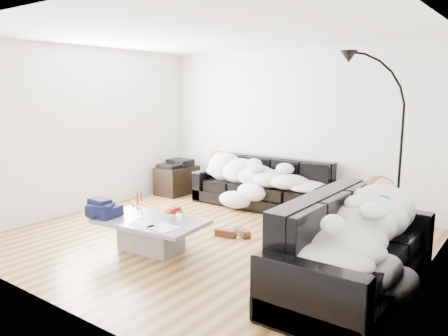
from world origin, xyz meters
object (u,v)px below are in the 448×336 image
Objects in this scene: sleeper_right at (357,225)px; coffee_table at (151,235)px; shoes at (233,233)px; sofa_back at (265,184)px; wine_glass_c at (140,211)px; av_cabinet at (177,180)px; candle_right at (141,200)px; fruit_bowl at (174,212)px; wine_glass_b at (134,208)px; sofa_right at (356,245)px; floor_lamp at (400,158)px; stereo at (177,163)px; wine_glass_a at (142,208)px; candle_left at (137,200)px; sleeper_back at (264,171)px.

sleeper_right is 1.47× the size of coffee_table.
shoes is at bearing 62.31° from coffee_table.
sofa_back reaches higher than shoes.
wine_glass_c is 0.36× the size of shoes.
sleeper_right reaches higher than av_cabinet.
fruit_bowl is at bearing -4.90° from candle_right.
wine_glass_b is at bearing -99.44° from sofa_back.
wine_glass_c is at bearing -54.65° from av_cabinet.
wine_glass_c is at bearing 99.99° from sofa_right.
floor_lamp reaches higher than wine_glass_b.
fruit_bowl is at bearing 94.58° from sofa_right.
sofa_right is 2.55m from wine_glass_c.
stereo reaches higher than wine_glass_c.
floor_lamp is (2.75, 1.85, 0.57)m from candle_right.
fruit_bowl is at bearing -46.51° from av_cabinet.
candle_right is at bearing -56.61° from av_cabinet.
wine_glass_b is at bearing -59.12° from stereo.
wine_glass_b is (-2.70, -0.36, -0.19)m from sleeper_right.
floor_lamp is at bearing 38.41° from wine_glass_a.
sleeper_right is at bearing -26.02° from stereo.
wine_glass_a is 0.70× the size of candle_left.
stereo is (-1.29, 2.10, 0.08)m from candle_right.
candle_right is 0.11× the size of floor_lamp.
wine_glass_c is at bearing -95.11° from sleeper_back.
stereo is at bearing 123.56° from wine_glass_c.
wine_glass_c is at bearing -95.01° from sofa_back.
candle_left is 0.29× the size of av_cabinet.
sleeper_right is 2.73m from wine_glass_b.
sleeper_right is at bearing 6.33° from wine_glass_a.
shoes is at bearing 48.23° from wine_glass_b.
candle_left reaches higher than wine_glass_c.
sleeper_back is 2.77× the size of av_cabinet.
wine_glass_b is 2.74m from stereo.
fruit_bowl reaches higher than av_cabinet.
sofa_back is at bearing 81.87° from wine_glass_a.
coffee_table is at bearing -129.71° from floor_lamp.
sleeper_back reaches higher than candle_right.
sleeper_back reaches higher than candle_left.
sleeper_right is 4.57m from stereo.
wine_glass_a is 0.19m from wine_glass_c.
candle_left is at bearing -104.90° from sleeper_back.
coffee_table is 0.39m from fruit_bowl.
av_cabinet is at bearing 121.60° from candle_right.
candle_right is at bearing 148.25° from coffee_table.
stereo is (-1.75, 2.38, 0.39)m from coffee_table.
coffee_table is 2.79× the size of shoes.
shoes is 0.63× the size of av_cabinet.
stereo is (-1.83, -0.09, -0.05)m from sleeper_back.
sleeper_right is at bearing -15.63° from shoes.
sleeper_back reaches higher than stereo.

